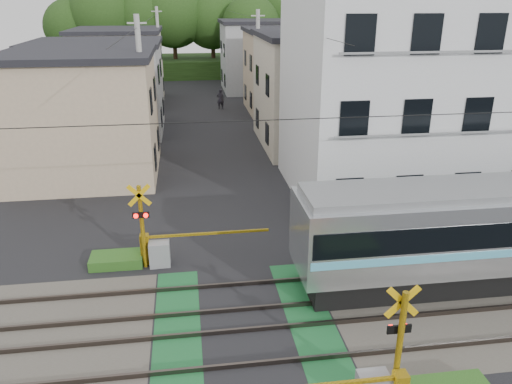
{
  "coord_description": "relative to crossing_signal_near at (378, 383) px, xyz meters",
  "views": [
    {
      "loc": [
        -1.34,
        -11.96,
        8.72
      ],
      "look_at": [
        1.06,
        5.0,
        2.01
      ],
      "focal_mm": 35.0,
      "sensor_mm": 36.0,
      "label": 1
    }
  ],
  "objects": [
    {
      "name": "ground",
      "position": [
        -2.59,
        3.65,
        -0.71
      ],
      "size": [
        120.0,
        120.0,
        0.0
      ],
      "primitive_type": "plane",
      "color": "black"
    },
    {
      "name": "track_bed",
      "position": [
        -2.59,
        3.65,
        -0.67
      ],
      "size": [
        120.0,
        120.0,
        0.14
      ],
      "color": "#47423A",
      "rests_on": "ground"
    },
    {
      "name": "crossing_signal_near",
      "position": [
        0.0,
        0.0,
        0.0
      ],
      "size": [
        4.74,
        0.65,
        3.09
      ],
      "color": "#F0B50C",
      "rests_on": "ground"
    },
    {
      "name": "crossing_signal_far",
      "position": [
        -5.17,
        7.31,
        0.0
      ],
      "size": [
        4.74,
        0.65,
        3.09
      ],
      "color": "#F0B50C",
      "rests_on": "ground"
    },
    {
      "name": "apartment_block",
      "position": [
        5.91,
        13.15,
        3.94
      ],
      "size": [
        10.2,
        8.36,
        9.3
      ],
      "color": "silver",
      "rests_on": "ground"
    },
    {
      "name": "houses_row",
      "position": [
        -2.33,
        29.57,
        2.53
      ],
      "size": [
        22.07,
        31.35,
        6.8
      ],
      "color": "tan",
      "rests_on": "ground"
    },
    {
      "name": "tree_hill",
      "position": [
        -1.44,
        52.73,
        4.72
      ],
      "size": [
        40.0,
        12.81,
        11.57
      ],
      "color": "#223F15",
      "rests_on": "ground"
    },
    {
      "name": "catenary",
      "position": [
        3.41,
        3.69,
        2.98
      ],
      "size": [
        60.0,
        5.04,
        7.0
      ],
      "color": "#2D2D33",
      "rests_on": "ground"
    },
    {
      "name": "utility_poles",
      "position": [
        -3.64,
        26.66,
        3.37
      ],
      "size": [
        7.9,
        42.0,
        8.0
      ],
      "color": "#A5A5A0",
      "rests_on": "ground"
    },
    {
      "name": "pedestrian",
      "position": [
        -1.05,
        33.06,
        0.13
      ],
      "size": [
        0.67,
        0.5,
        1.68
      ],
      "primitive_type": "imported",
      "rotation": [
        0.0,
        0.0,
        3.32
      ],
      "color": "#26232B",
      "rests_on": "ground"
    },
    {
      "name": "weed_patches",
      "position": [
        -0.83,
        3.56,
        -0.53
      ],
      "size": [
        10.25,
        8.8,
        0.4
      ],
      "color": "#2D5E1E",
      "rests_on": "ground"
    }
  ]
}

